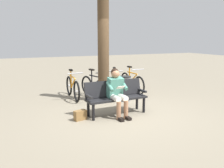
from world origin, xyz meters
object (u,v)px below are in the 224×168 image
person_reading (117,90)px  bicycle_black (115,84)px  tree_trunk (103,48)px  litter_bin (125,89)px  handbag (80,115)px  bench (115,95)px  bicycle_orange (95,87)px  bicycle_red (132,82)px  bicycle_green (73,87)px

person_reading → bicycle_black: 2.39m
tree_trunk → litter_bin: tree_trunk is taller
handbag → bicycle_black: size_ratio=0.19×
bench → handbag: size_ratio=5.39×
tree_trunk → bicycle_orange: bearing=-82.4°
bicycle_orange → handbag: bearing=-42.6°
tree_trunk → bicycle_red: tree_trunk is taller
tree_trunk → bicycle_green: (0.79, -0.76, -1.28)m
tree_trunk → bicycle_red: size_ratio=1.95×
bicycle_red → bicycle_orange: (1.50, 0.18, 0.00)m
handbag → tree_trunk: 2.40m
bench → handbag: 1.07m
bench → person_reading: (0.04, 0.17, 0.16)m
handbag → bench: bearing=-173.2°
bench → bicycle_black: bearing=-116.5°
bicycle_green → person_reading: bearing=14.9°
bench → handbag: bench is taller
person_reading → litter_bin: person_reading is taller
bench → bicycle_orange: 1.90m
bench → bicycle_red: size_ratio=0.96×
tree_trunk → bicycle_orange: (0.08, -0.58, -1.28)m
bicycle_red → bicycle_black: same height
handbag → tree_trunk: size_ratio=0.09×
bicycle_red → bicycle_orange: 1.51m
bicycle_orange → litter_bin: bearing=26.9°
bicycle_black → bicycle_green: size_ratio=0.95×
bicycle_orange → bicycle_red: bearing=83.5°
handbag → bicycle_orange: size_ratio=0.18×
person_reading → handbag: person_reading is taller
handbag → bicycle_orange: bearing=-119.1°
handbag → tree_trunk: tree_trunk is taller
bicycle_black → bicycle_green: same height
person_reading → bicycle_red: 2.81m
bench → bicycle_orange: size_ratio=0.98×
bench → bicycle_red: 2.64m
bicycle_orange → bicycle_green: (0.71, -0.18, 0.00)m
person_reading → tree_trunk: size_ratio=0.37×
person_reading → bicycle_orange: size_ratio=0.73×
tree_trunk → bicycle_black: bearing=-135.0°
person_reading → litter_bin: bearing=-127.7°
handbag → litter_bin: 2.19m
bench → handbag: bearing=4.7°
bicycle_red → bicycle_green: (2.21, 0.01, 0.00)m
handbag → litter_bin: litter_bin is taller
person_reading → bicycle_black: person_reading is taller
handbag → bicycle_black: bicycle_black is taller
bicycle_black → bicycle_red: bearing=116.3°
bicycle_orange → bicycle_green: bearing=-117.5°
litter_bin → bicycle_red: size_ratio=0.47×
bicycle_orange → bicycle_green: same height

